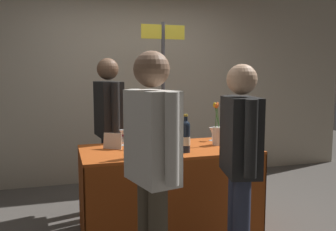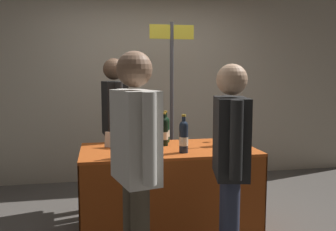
{
  "view_description": "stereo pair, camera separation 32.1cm",
  "coord_description": "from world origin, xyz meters",
  "px_view_note": "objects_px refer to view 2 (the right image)",
  "views": [
    {
      "loc": [
        -0.92,
        -3.05,
        1.47
      ],
      "look_at": [
        0.0,
        0.0,
        1.1
      ],
      "focal_mm": 38.01,
      "sensor_mm": 36.0,
      "label": 1
    },
    {
      "loc": [
        -0.61,
        -3.13,
        1.47
      ],
      "look_at": [
        0.0,
        0.0,
        1.1
      ],
      "focal_mm": 38.01,
      "sensor_mm": 36.0,
      "label": 2
    }
  ],
  "objects_px": {
    "display_bottle_0": "(147,134)",
    "booth_signpost": "(172,91)",
    "tasting_table": "(168,174)",
    "flower_vase": "(219,133)",
    "wine_glass_mid": "(216,132)",
    "wine_glass_near_vendor": "(125,133)",
    "featured_wine_bottle": "(166,129)",
    "taster_foreground_right": "(135,157)",
    "vendor_presenter": "(115,120)"
  },
  "relations": [
    {
      "from": "taster_foreground_right",
      "to": "featured_wine_bottle",
      "type": "bearing_deg",
      "value": -32.62
    },
    {
      "from": "display_bottle_0",
      "to": "flower_vase",
      "type": "height_order",
      "value": "flower_vase"
    },
    {
      "from": "tasting_table",
      "to": "flower_vase",
      "type": "bearing_deg",
      "value": 1.41
    },
    {
      "from": "wine_glass_mid",
      "to": "flower_vase",
      "type": "height_order",
      "value": "flower_vase"
    },
    {
      "from": "tasting_table",
      "to": "featured_wine_bottle",
      "type": "relative_size",
      "value": 5.0
    },
    {
      "from": "wine_glass_mid",
      "to": "flower_vase",
      "type": "xyz_separation_m",
      "value": [
        -0.04,
        -0.22,
        0.02
      ]
    },
    {
      "from": "booth_signpost",
      "to": "tasting_table",
      "type": "bearing_deg",
      "value": -103.6
    },
    {
      "from": "flower_vase",
      "to": "taster_foreground_right",
      "type": "height_order",
      "value": "taster_foreground_right"
    },
    {
      "from": "display_bottle_0",
      "to": "wine_glass_mid",
      "type": "xyz_separation_m",
      "value": [
        0.72,
        0.14,
        -0.03
      ]
    },
    {
      "from": "wine_glass_mid",
      "to": "taster_foreground_right",
      "type": "bearing_deg",
      "value": -128.0
    },
    {
      "from": "featured_wine_bottle",
      "to": "wine_glass_mid",
      "type": "distance_m",
      "value": 0.51
    },
    {
      "from": "wine_glass_mid",
      "to": "taster_foreground_right",
      "type": "xyz_separation_m",
      "value": [
        -0.94,
        -1.2,
        0.06
      ]
    },
    {
      "from": "featured_wine_bottle",
      "to": "vendor_presenter",
      "type": "bearing_deg",
      "value": 142.32
    },
    {
      "from": "wine_glass_mid",
      "to": "vendor_presenter",
      "type": "distance_m",
      "value": 1.08
    },
    {
      "from": "wine_glass_mid",
      "to": "vendor_presenter",
      "type": "xyz_separation_m",
      "value": [
        -0.99,
        0.43,
        0.09
      ]
    },
    {
      "from": "wine_glass_near_vendor",
      "to": "booth_signpost",
      "type": "distance_m",
      "value": 1.02
    },
    {
      "from": "wine_glass_mid",
      "to": "vendor_presenter",
      "type": "height_order",
      "value": "vendor_presenter"
    },
    {
      "from": "display_bottle_0",
      "to": "booth_signpost",
      "type": "relative_size",
      "value": 0.14
    },
    {
      "from": "wine_glass_near_vendor",
      "to": "taster_foreground_right",
      "type": "relative_size",
      "value": 0.09
    },
    {
      "from": "display_bottle_0",
      "to": "vendor_presenter",
      "type": "height_order",
      "value": "vendor_presenter"
    },
    {
      "from": "wine_glass_mid",
      "to": "vendor_presenter",
      "type": "bearing_deg",
      "value": 156.31
    },
    {
      "from": "flower_vase",
      "to": "vendor_presenter",
      "type": "distance_m",
      "value": 1.15
    },
    {
      "from": "wine_glass_mid",
      "to": "booth_signpost",
      "type": "xyz_separation_m",
      "value": [
        -0.3,
        0.75,
        0.37
      ]
    },
    {
      "from": "wine_glass_near_vendor",
      "to": "flower_vase",
      "type": "bearing_deg",
      "value": -15.04
    },
    {
      "from": "vendor_presenter",
      "to": "booth_signpost",
      "type": "relative_size",
      "value": 0.79
    },
    {
      "from": "tasting_table",
      "to": "featured_wine_bottle",
      "type": "distance_m",
      "value": 0.48
    },
    {
      "from": "featured_wine_bottle",
      "to": "display_bottle_0",
      "type": "relative_size",
      "value": 1.07
    },
    {
      "from": "tasting_table",
      "to": "booth_signpost",
      "type": "bearing_deg",
      "value": 76.4
    },
    {
      "from": "tasting_table",
      "to": "taster_foreground_right",
      "type": "relative_size",
      "value": 0.98
    },
    {
      "from": "featured_wine_bottle",
      "to": "wine_glass_mid",
      "type": "xyz_separation_m",
      "value": [
        0.51,
        -0.06,
        -0.03
      ]
    },
    {
      "from": "tasting_table",
      "to": "display_bottle_0",
      "type": "height_order",
      "value": "display_bottle_0"
    },
    {
      "from": "featured_wine_bottle",
      "to": "display_bottle_0",
      "type": "height_order",
      "value": "featured_wine_bottle"
    },
    {
      "from": "display_bottle_0",
      "to": "booth_signpost",
      "type": "distance_m",
      "value": 1.04
    },
    {
      "from": "featured_wine_bottle",
      "to": "taster_foreground_right",
      "type": "height_order",
      "value": "taster_foreground_right"
    },
    {
      "from": "wine_glass_mid",
      "to": "vendor_presenter",
      "type": "relative_size",
      "value": 0.08
    },
    {
      "from": "tasting_table",
      "to": "display_bottle_0",
      "type": "xyz_separation_m",
      "value": [
        -0.18,
        0.09,
        0.37
      ]
    },
    {
      "from": "featured_wine_bottle",
      "to": "taster_foreground_right",
      "type": "bearing_deg",
      "value": -108.79
    },
    {
      "from": "taster_foreground_right",
      "to": "booth_signpost",
      "type": "relative_size",
      "value": 0.78
    },
    {
      "from": "wine_glass_mid",
      "to": "flower_vase",
      "type": "bearing_deg",
      "value": -101.56
    },
    {
      "from": "vendor_presenter",
      "to": "taster_foreground_right",
      "type": "relative_size",
      "value": 1.02
    },
    {
      "from": "flower_vase",
      "to": "taster_foreground_right",
      "type": "xyz_separation_m",
      "value": [
        -0.89,
        -0.98,
        0.04
      ]
    },
    {
      "from": "featured_wine_bottle",
      "to": "wine_glass_near_vendor",
      "type": "bearing_deg",
      "value": -173.77
    },
    {
      "from": "featured_wine_bottle",
      "to": "taster_foreground_right",
      "type": "xyz_separation_m",
      "value": [
        -0.43,
        -1.26,
        0.03
      ]
    },
    {
      "from": "display_bottle_0",
      "to": "flower_vase",
      "type": "bearing_deg",
      "value": -6.29
    },
    {
      "from": "tasting_table",
      "to": "taster_foreground_right",
      "type": "xyz_separation_m",
      "value": [
        -0.4,
        -0.97,
        0.4
      ]
    },
    {
      "from": "featured_wine_bottle",
      "to": "display_bottle_0",
      "type": "bearing_deg",
      "value": -136.17
    },
    {
      "from": "wine_glass_near_vendor",
      "to": "taster_foreground_right",
      "type": "height_order",
      "value": "taster_foreground_right"
    },
    {
      "from": "tasting_table",
      "to": "vendor_presenter",
      "type": "bearing_deg",
      "value": 124.22
    },
    {
      "from": "display_bottle_0",
      "to": "booth_signpost",
      "type": "height_order",
      "value": "booth_signpost"
    },
    {
      "from": "wine_glass_near_vendor",
      "to": "vendor_presenter",
      "type": "relative_size",
      "value": 0.09
    }
  ]
}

